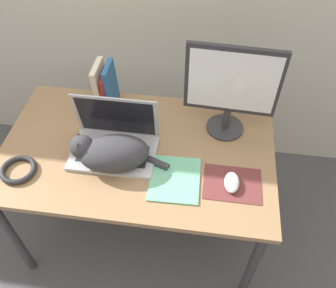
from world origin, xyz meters
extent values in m
plane|color=#4C4C51|center=(0.00, 0.00, 0.00)|extent=(12.00, 12.00, 0.00)
cube|color=#93704C|center=(0.00, 0.39, 0.72)|extent=(1.29, 0.78, 0.03)
cylinder|color=#38383D|center=(-0.59, 0.05, 0.35)|extent=(0.04, 0.04, 0.71)
cylinder|color=#38383D|center=(0.59, 0.05, 0.35)|extent=(0.04, 0.04, 0.71)
cylinder|color=#38383D|center=(-0.59, 0.73, 0.35)|extent=(0.04, 0.04, 0.71)
cylinder|color=#38383D|center=(0.59, 0.73, 0.35)|extent=(0.04, 0.04, 0.71)
cube|color=#B7B7BC|center=(-0.10, 0.34, 0.75)|extent=(0.39, 0.25, 0.02)
cube|color=#28282D|center=(-0.10, 0.33, 0.76)|extent=(0.32, 0.13, 0.00)
cube|color=#B7B7BC|center=(-0.10, 0.45, 0.88)|extent=(0.39, 0.04, 0.25)
cube|color=black|center=(-0.10, 0.44, 0.88)|extent=(0.35, 0.03, 0.22)
ellipsoid|color=#333338|center=(-0.08, 0.29, 0.81)|extent=(0.34, 0.25, 0.15)
sphere|color=#333338|center=(-0.22, 0.28, 0.84)|extent=(0.11, 0.11, 0.11)
cone|color=#333338|center=(-0.23, 0.31, 0.88)|extent=(0.04, 0.04, 0.03)
cone|color=#333338|center=(-0.22, 0.25, 0.88)|extent=(0.04, 0.04, 0.03)
cylinder|color=#333338|center=(0.10, 0.31, 0.75)|extent=(0.14, 0.08, 0.03)
cylinder|color=#333338|center=(0.41, 0.58, 0.74)|extent=(0.18, 0.18, 0.01)
cylinder|color=#333338|center=(0.41, 0.58, 0.81)|extent=(0.04, 0.04, 0.11)
cube|color=#28282D|center=(0.41, 0.58, 1.03)|extent=(0.42, 0.04, 0.34)
cube|color=white|center=(0.41, 0.57, 1.03)|extent=(0.39, 0.02, 0.30)
cube|color=brown|center=(0.45, 0.25, 0.74)|extent=(0.25, 0.19, 0.00)
ellipsoid|color=silver|center=(0.45, 0.24, 0.76)|extent=(0.07, 0.11, 0.04)
cube|color=beige|center=(-0.24, 0.69, 0.85)|extent=(0.04, 0.16, 0.24)
cube|color=maroon|center=(-0.21, 0.69, 0.83)|extent=(0.03, 0.15, 0.19)
cube|color=#285B93|center=(-0.19, 0.69, 0.86)|extent=(0.04, 0.14, 0.24)
torus|color=#232328|center=(-0.50, 0.18, 0.75)|extent=(0.16, 0.16, 0.03)
cube|color=#6BBC93|center=(0.20, 0.24, 0.74)|extent=(0.22, 0.26, 0.01)
camera|label=1|loc=(0.30, -0.68, 2.00)|focal=38.00mm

